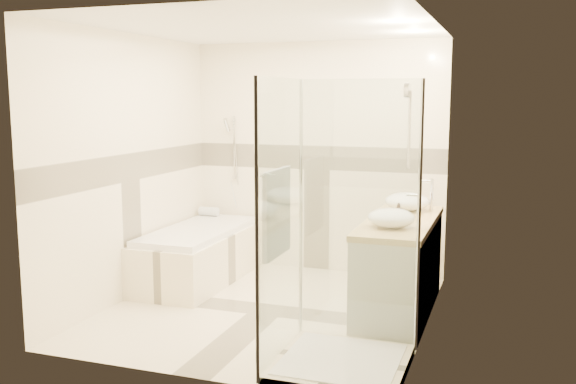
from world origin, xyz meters
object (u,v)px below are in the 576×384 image
(shower_enclosure, at_px, (329,296))
(vessel_sink_far, at_px, (391,218))
(vanity, at_px, (399,267))
(amenity_bottle_a, at_px, (398,211))
(vessel_sink_near, at_px, (407,201))
(amenity_bottle_b, at_px, (399,211))
(bathtub, at_px, (199,252))

(shower_enclosure, height_order, vessel_sink_far, shower_enclosure)
(vanity, relative_size, amenity_bottle_a, 11.08)
(vessel_sink_near, bearing_deg, vanity, -87.64)
(vessel_sink_near, height_order, amenity_bottle_b, vessel_sink_near)
(vanity, xyz_separation_m, shower_enclosure, (-0.29, -1.27, 0.08))
(amenity_bottle_b, bearing_deg, shower_enclosure, -102.12)
(vessel_sink_far, bearing_deg, bathtub, 161.70)
(bathtub, xyz_separation_m, amenity_bottle_b, (2.13, -0.35, 0.61))
(vessel_sink_far, xyz_separation_m, amenity_bottle_b, (0.00, 0.35, -0.01))
(vessel_sink_near, height_order, vessel_sink_far, vessel_sink_near)
(vessel_sink_far, xyz_separation_m, amenity_bottle_a, (0.00, 0.35, -0.00))
(vanity, bearing_deg, amenity_bottle_a, -161.36)
(vessel_sink_far, distance_m, amenity_bottle_b, 0.35)
(vessel_sink_near, bearing_deg, shower_enclosure, -98.83)
(bathtub, height_order, vessel_sink_far, vessel_sink_far)
(vanity, height_order, amenity_bottle_a, amenity_bottle_a)
(vessel_sink_near, bearing_deg, vessel_sink_far, -90.00)
(shower_enclosure, relative_size, vessel_sink_far, 5.26)
(bathtub, xyz_separation_m, vanity, (2.15, -0.35, 0.12))
(amenity_bottle_a, bearing_deg, bathtub, 170.49)
(bathtub, relative_size, amenity_bottle_b, 11.99)
(amenity_bottle_b, bearing_deg, amenity_bottle_a, -90.00)
(vessel_sink_near, bearing_deg, bathtub, -176.39)
(bathtub, relative_size, vessel_sink_far, 4.39)
(shower_enclosure, bearing_deg, amenity_bottle_b, 77.88)
(shower_enclosure, relative_size, amenity_bottle_a, 13.95)
(vessel_sink_near, distance_m, vessel_sink_far, 0.84)
(shower_enclosure, xyz_separation_m, vessel_sink_near, (0.27, 1.75, 0.43))
(shower_enclosure, height_order, amenity_bottle_a, shower_enclosure)
(vanity, height_order, vessel_sink_near, vessel_sink_near)
(vanity, distance_m, vessel_sink_far, 0.61)
(bathtub, xyz_separation_m, vessel_sink_near, (2.13, 0.13, 0.63))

